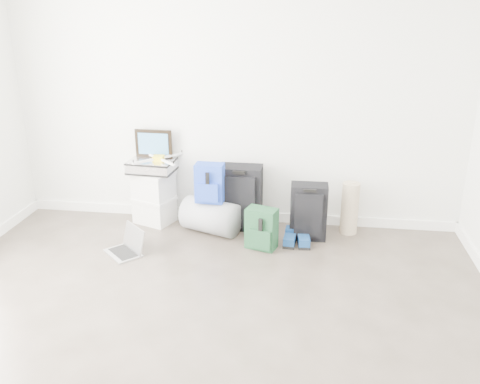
# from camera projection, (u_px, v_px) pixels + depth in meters

# --- Properties ---
(ground) EXTENTS (5.00, 5.00, 0.00)m
(ground) POSITION_uv_depth(u_px,v_px,m) (176.00, 382.00, 3.07)
(ground) COLOR #3A332A
(ground) RESTS_ON ground
(room_envelope) EXTENTS (4.52, 5.02, 2.71)m
(room_envelope) POSITION_uv_depth(u_px,v_px,m) (162.00, 97.00, 2.48)
(room_envelope) COLOR silver
(room_envelope) RESTS_ON ground
(boxes_stack) EXTENTS (0.47, 0.43, 0.55)m
(boxes_stack) POSITION_uv_depth(u_px,v_px,m) (154.00, 197.00, 5.23)
(boxes_stack) COLOR silver
(boxes_stack) RESTS_ON ground
(briefcase) EXTENTS (0.47, 0.36, 0.13)m
(briefcase) POSITION_uv_depth(u_px,v_px,m) (152.00, 166.00, 5.11)
(briefcase) COLOR #B2B2B7
(briefcase) RESTS_ON boxes_stack
(painting) EXTENTS (0.38, 0.04, 0.29)m
(painting) POSITION_uv_depth(u_px,v_px,m) (154.00, 144.00, 5.13)
(painting) COLOR black
(painting) RESTS_ON briefcase
(drone) EXTENTS (0.44, 0.44, 0.05)m
(drone) POSITION_uv_depth(u_px,v_px,m) (159.00, 158.00, 5.05)
(drone) COLOR yellow
(drone) RESTS_ON briefcase
(duffel_bag) EXTENTS (0.63, 0.52, 0.34)m
(duffel_bag) POSITION_uv_depth(u_px,v_px,m) (211.00, 216.00, 5.03)
(duffel_bag) COLOR gray
(duffel_bag) RESTS_ON ground
(blue_backpack) EXTENTS (0.28, 0.21, 0.38)m
(blue_backpack) POSITION_uv_depth(u_px,v_px,m) (210.00, 184.00, 4.88)
(blue_backpack) COLOR #182BA0
(blue_backpack) RESTS_ON duffel_bag
(large_suitcase) EXTENTS (0.42, 0.28, 0.65)m
(large_suitcase) POSITION_uv_depth(u_px,v_px,m) (241.00, 197.00, 5.08)
(large_suitcase) COLOR black
(large_suitcase) RESTS_ON ground
(green_backpack) EXTENTS (0.31, 0.27, 0.39)m
(green_backpack) POSITION_uv_depth(u_px,v_px,m) (261.00, 229.00, 4.69)
(green_backpack) COLOR #153925
(green_backpack) RESTS_ON ground
(carry_on) EXTENTS (0.35, 0.23, 0.55)m
(carry_on) POSITION_uv_depth(u_px,v_px,m) (308.00, 212.00, 4.87)
(carry_on) COLOR black
(carry_on) RESTS_ON ground
(shoes) EXTENTS (0.26, 0.29, 0.09)m
(shoes) POSITION_uv_depth(u_px,v_px,m) (297.00, 239.00, 4.83)
(shoes) COLOR black
(shoes) RESTS_ON ground
(rolled_rug) EXTENTS (0.17, 0.17, 0.52)m
(rolled_rug) POSITION_uv_depth(u_px,v_px,m) (350.00, 208.00, 4.99)
(rolled_rug) COLOR tan
(rolled_rug) RESTS_ON ground
(laptop) EXTENTS (0.41, 0.41, 0.24)m
(laptop) POSITION_uv_depth(u_px,v_px,m) (128.00, 247.00, 4.65)
(laptop) COLOR #B7B7BC
(laptop) RESTS_ON ground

